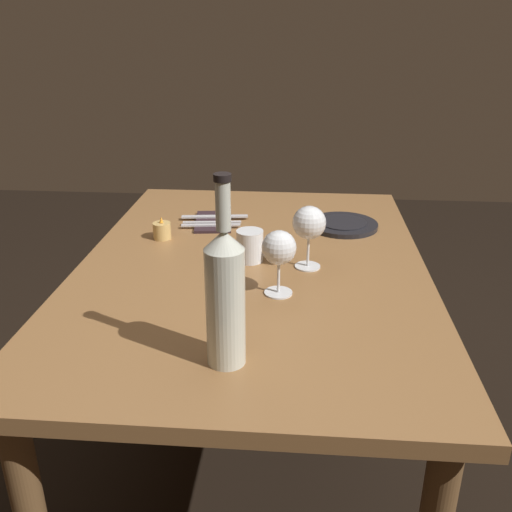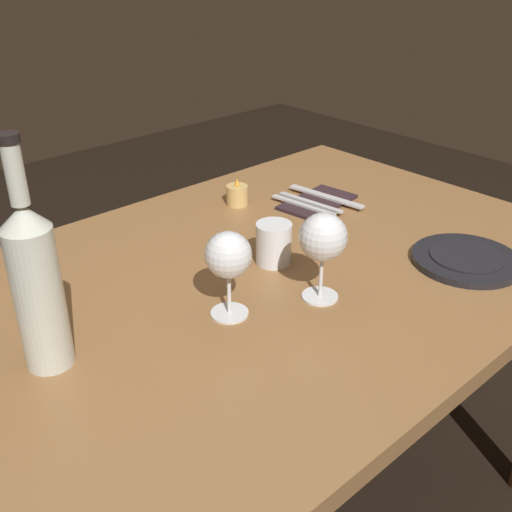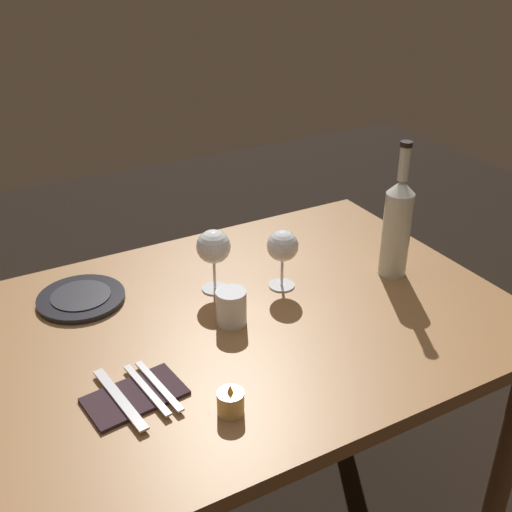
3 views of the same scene
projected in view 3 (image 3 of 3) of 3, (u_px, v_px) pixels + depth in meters
The scene contains 11 objects.
dining_table at pixel (236, 350), 1.52m from camera, with size 1.30×0.90×0.74m.
wine_glass_left at pixel (283, 247), 1.56m from camera, with size 0.08×0.08×0.16m.
wine_glass_right at pixel (214, 248), 1.54m from camera, with size 0.08×0.08×0.16m.
wine_bottle at pixel (397, 225), 1.60m from camera, with size 0.07×0.07×0.36m.
water_tumbler at pixel (231, 309), 1.45m from camera, with size 0.07×0.07×0.08m.
votive_candle at pixel (231, 403), 1.19m from camera, with size 0.05×0.05×0.07m.
dinner_plate at pixel (81, 298), 1.54m from camera, with size 0.21×0.21×0.02m.
folded_napkin at pixel (135, 396), 1.23m from camera, with size 0.20×0.13×0.01m.
fork_inner at pixel (147, 390), 1.24m from camera, with size 0.04×0.18×0.00m.
fork_outer at pixel (159, 386), 1.25m from camera, with size 0.04×0.18×0.00m.
table_knife at pixel (120, 399), 1.22m from camera, with size 0.04×0.21×0.00m.
Camera 3 is at (0.55, 1.10, 1.57)m, focal length 44.32 mm.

